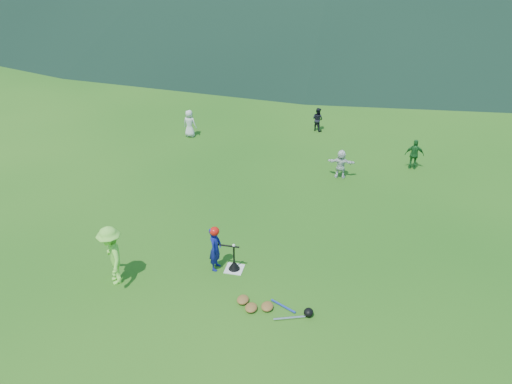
{
  "coord_description": "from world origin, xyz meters",
  "views": [
    {
      "loc": [
        2.78,
        -9.78,
        7.86
      ],
      "look_at": [
        0.0,
        2.5,
        0.9
      ],
      "focal_mm": 35.0,
      "sensor_mm": 36.0,
      "label": 1
    }
  ],
  "objects_px": {
    "fielder_c": "(414,154)",
    "fielder_d": "(341,164)",
    "adult_coach": "(112,256)",
    "batting_tee": "(234,265)",
    "home_plate": "(234,269)",
    "batter_child": "(215,249)",
    "fielder_a": "(190,124)",
    "equipment_pile": "(267,307)",
    "fielder_b": "(318,119)"
  },
  "relations": [
    {
      "from": "fielder_b",
      "to": "fielder_c",
      "type": "relative_size",
      "value": 0.9
    },
    {
      "from": "adult_coach",
      "to": "equipment_pile",
      "type": "relative_size",
      "value": 0.86
    },
    {
      "from": "fielder_a",
      "to": "fielder_c",
      "type": "distance_m",
      "value": 8.77
    },
    {
      "from": "batter_child",
      "to": "batting_tee",
      "type": "xyz_separation_m",
      "value": [
        0.46,
        0.05,
        -0.47
      ]
    },
    {
      "from": "home_plate",
      "to": "batting_tee",
      "type": "relative_size",
      "value": 0.66
    },
    {
      "from": "fielder_c",
      "to": "home_plate",
      "type": "bearing_deg",
      "value": 54.39
    },
    {
      "from": "batting_tee",
      "to": "fielder_d",
      "type": "bearing_deg",
      "value": 68.91
    },
    {
      "from": "adult_coach",
      "to": "fielder_a",
      "type": "relative_size",
      "value": 1.4
    },
    {
      "from": "batting_tee",
      "to": "fielder_a",
      "type": "bearing_deg",
      "value": 116.39
    },
    {
      "from": "equipment_pile",
      "to": "home_plate",
      "type": "bearing_deg",
      "value": 131.58
    },
    {
      "from": "fielder_a",
      "to": "fielder_d",
      "type": "xyz_separation_m",
      "value": [
        6.24,
        -2.33,
        -0.05
      ]
    },
    {
      "from": "fielder_c",
      "to": "fielder_d",
      "type": "distance_m",
      "value": 2.76
    },
    {
      "from": "adult_coach",
      "to": "equipment_pile",
      "type": "height_order",
      "value": "adult_coach"
    },
    {
      "from": "home_plate",
      "to": "adult_coach",
      "type": "xyz_separation_m",
      "value": [
        -2.72,
        -1.11,
        0.77
      ]
    },
    {
      "from": "home_plate",
      "to": "batting_tee",
      "type": "height_order",
      "value": "batting_tee"
    },
    {
      "from": "batting_tee",
      "to": "equipment_pile",
      "type": "bearing_deg",
      "value": -48.42
    },
    {
      "from": "fielder_a",
      "to": "equipment_pile",
      "type": "bearing_deg",
      "value": 127.07
    },
    {
      "from": "fielder_a",
      "to": "fielder_d",
      "type": "relative_size",
      "value": 1.09
    },
    {
      "from": "batter_child",
      "to": "adult_coach",
      "type": "bearing_deg",
      "value": 117.65
    },
    {
      "from": "fielder_a",
      "to": "adult_coach",
      "type": "bearing_deg",
      "value": 106.34
    },
    {
      "from": "fielder_b",
      "to": "fielder_c",
      "type": "bearing_deg",
      "value": 171.16
    },
    {
      "from": "home_plate",
      "to": "adult_coach",
      "type": "distance_m",
      "value": 3.03
    },
    {
      "from": "home_plate",
      "to": "batter_child",
      "type": "height_order",
      "value": "batter_child"
    },
    {
      "from": "batter_child",
      "to": "fielder_c",
      "type": "relative_size",
      "value": 1.09
    },
    {
      "from": "fielder_d",
      "to": "home_plate",
      "type": "bearing_deg",
      "value": 68.84
    },
    {
      "from": "fielder_d",
      "to": "fielder_c",
      "type": "bearing_deg",
      "value": -153.22
    },
    {
      "from": "home_plate",
      "to": "adult_coach",
      "type": "relative_size",
      "value": 0.29
    },
    {
      "from": "batting_tee",
      "to": "fielder_b",
      "type": "bearing_deg",
      "value": 84.47
    },
    {
      "from": "batter_child",
      "to": "adult_coach",
      "type": "relative_size",
      "value": 0.77
    },
    {
      "from": "adult_coach",
      "to": "batting_tee",
      "type": "relative_size",
      "value": 2.28
    },
    {
      "from": "adult_coach",
      "to": "equipment_pile",
      "type": "bearing_deg",
      "value": 52.24
    },
    {
      "from": "fielder_b",
      "to": "batting_tee",
      "type": "height_order",
      "value": "fielder_b"
    },
    {
      "from": "adult_coach",
      "to": "fielder_b",
      "type": "xyz_separation_m",
      "value": [
        3.67,
        10.98,
        -0.28
      ]
    },
    {
      "from": "fielder_d",
      "to": "equipment_pile",
      "type": "distance_m",
      "value": 7.11
    },
    {
      "from": "home_plate",
      "to": "fielder_a",
      "type": "distance_m",
      "value": 9.05
    },
    {
      "from": "fielder_a",
      "to": "fielder_b",
      "type": "height_order",
      "value": "fielder_a"
    },
    {
      "from": "fielder_d",
      "to": "equipment_pile",
      "type": "xyz_separation_m",
      "value": [
        -1.11,
        -7.01,
        -0.44
      ]
    },
    {
      "from": "adult_coach",
      "to": "fielder_b",
      "type": "height_order",
      "value": "adult_coach"
    },
    {
      "from": "batting_tee",
      "to": "equipment_pile",
      "type": "distance_m",
      "value": 1.68
    },
    {
      "from": "batting_tee",
      "to": "fielder_c",
      "type": "bearing_deg",
      "value": 56.23
    },
    {
      "from": "home_plate",
      "to": "fielder_d",
      "type": "bearing_deg",
      "value": 68.91
    },
    {
      "from": "batter_child",
      "to": "batting_tee",
      "type": "distance_m",
      "value": 0.66
    },
    {
      "from": "fielder_b",
      "to": "batting_tee",
      "type": "xyz_separation_m",
      "value": [
        -0.96,
        -9.87,
        -0.37
      ]
    },
    {
      "from": "adult_coach",
      "to": "fielder_c",
      "type": "bearing_deg",
      "value": 102.05
    },
    {
      "from": "fielder_c",
      "to": "fielder_d",
      "type": "xyz_separation_m",
      "value": [
        -2.46,
        -1.25,
        -0.04
      ]
    },
    {
      "from": "adult_coach",
      "to": "batting_tee",
      "type": "xyz_separation_m",
      "value": [
        2.72,
        1.11,
        -0.65
      ]
    },
    {
      "from": "batter_child",
      "to": "fielder_c",
      "type": "distance_m",
      "value": 8.74
    },
    {
      "from": "adult_coach",
      "to": "batting_tee",
      "type": "bearing_deg",
      "value": 76.6
    },
    {
      "from": "fielder_d",
      "to": "batting_tee",
      "type": "relative_size",
      "value": 1.49
    },
    {
      "from": "fielder_a",
      "to": "fielder_c",
      "type": "xyz_separation_m",
      "value": [
        8.7,
        -1.09,
        -0.0
      ]
    }
  ]
}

